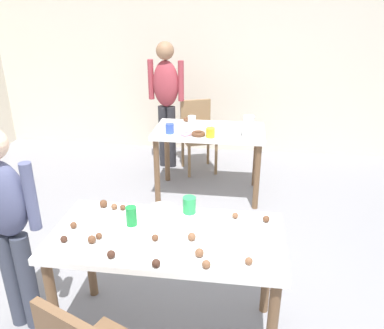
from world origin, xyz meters
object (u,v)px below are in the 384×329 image
Objects in this scene: chair_far_table at (198,131)px; soda_can at (131,216)px; person_girl_near at (6,218)px; mixing_bowl at (162,214)px; pitcher_far at (248,127)px; person_adult_far at (166,94)px; dining_table_far at (209,140)px; dining_table_near at (167,249)px.

chair_far_table is 7.13× the size of soda_can.
person_girl_near is 0.93m from mixing_bowl.
soda_can is at bearing -112.24° from pitcher_far.
chair_far_table is 0.56× the size of person_adult_far.
pitcher_far is at bearing 52.01° from person_girl_near.
chair_far_table is at bearing 123.43° from pitcher_far.
chair_far_table reaches higher than mixing_bowl.
person_girl_near is at bearing -98.69° from person_adult_far.
person_adult_far is at bearing 176.10° from chair_far_table.
person_girl_near is at bearing -170.07° from soda_can.
person_adult_far is (-0.60, 0.71, 0.31)m from dining_table_far.
pitcher_far is at bearing 72.22° from mixing_bowl.
dining_table_near is 1.56× the size of chair_far_table.
pitcher_far is at bearing -30.34° from dining_table_far.
person_girl_near is at bearing -106.55° from chair_far_table.
pitcher_far reaches higher than dining_table_far.
mixing_bowl is at bearing -87.99° from chair_far_table.
mixing_bowl is at bearing 12.76° from person_girl_near.
person_adult_far is at bearing 100.62° from mixing_bowl.
soda_can is (-0.17, -0.08, 0.02)m from mixing_bowl.
soda_can is (0.31, -2.64, -0.13)m from person_adult_far.
dining_table_near is 2.01m from dining_table_far.
person_girl_near reaches higher than pitcher_far.
soda_can is (-0.08, -2.62, 0.31)m from chair_far_table.
pitcher_far is (0.46, 1.77, 0.22)m from dining_table_near.
person_adult_far is at bearing 96.63° from soda_can.
soda_can is at bearing -91.86° from chair_far_table.
person_adult_far is 2.61m from mixing_bowl.
person_girl_near is (-0.96, -0.05, 0.17)m from dining_table_near.
person_adult_far reaches higher than dining_table_far.
dining_table_far is 2.30m from person_girl_near.
pitcher_far is (1.00, -0.95, -0.08)m from person_adult_far.
dining_table_far is at bearing -49.99° from person_adult_far.
person_adult_far is 2.66m from soda_can.
pitcher_far is at bearing 67.76° from soda_can.
chair_far_table is 2.88m from person_girl_near.
pitcher_far reaches higher than soda_can.
dining_table_far is 0.84× the size of person_girl_near.
dining_table_far is at bearing 149.66° from pitcher_far.
person_adult_far reaches higher than person_girl_near.
person_girl_near is 2.31m from pitcher_far.
mixing_bowl is (-0.06, 0.15, 0.14)m from dining_table_near.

